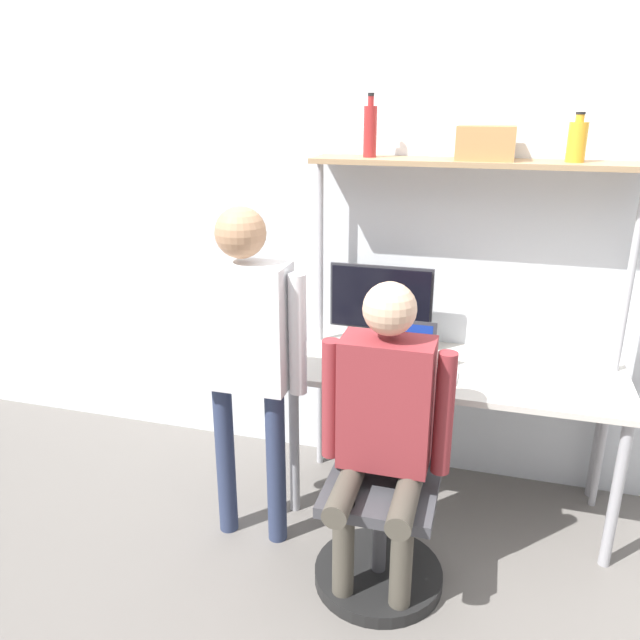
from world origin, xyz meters
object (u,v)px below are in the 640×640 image
(cell_phone, at_px, (450,378))
(person_seated, at_px, (384,419))
(monitor, at_px, (380,304))
(storage_box, at_px, (486,143))
(laptop, at_px, (402,360))
(person_standing, at_px, (245,340))
(office_chair, at_px, (382,518))
(bottle_red, at_px, (370,130))
(bottle_amber, at_px, (577,141))

(cell_phone, relative_size, person_seated, 0.11)
(monitor, distance_m, storage_box, 0.93)
(monitor, relative_size, laptop, 1.75)
(person_seated, bearing_deg, person_standing, 166.46)
(office_chair, bearing_deg, person_standing, 170.82)
(monitor, height_order, person_standing, person_standing)
(monitor, relative_size, office_chair, 0.56)
(bottle_red, xyz_separation_m, bottle_amber, (0.93, -0.00, -0.03))
(laptop, xyz_separation_m, bottle_amber, (0.68, 0.31, 0.99))
(monitor, distance_m, bottle_amber, 1.18)
(cell_phone, bearing_deg, bottle_amber, 35.57)
(cell_phone, xyz_separation_m, bottle_amber, (0.45, 0.32, 1.06))
(bottle_amber, distance_m, storage_box, 0.39)
(cell_phone, relative_size, storage_box, 0.58)
(person_seated, xyz_separation_m, person_standing, (-0.65, 0.16, 0.21))
(laptop, distance_m, bottle_red, 1.10)
(office_chair, distance_m, bottle_red, 1.78)
(monitor, relative_size, storage_box, 2.05)
(person_seated, bearing_deg, bottle_amber, 52.10)
(monitor, relative_size, bottle_red, 1.81)
(monitor, bearing_deg, person_seated, -77.82)
(person_standing, height_order, bottle_red, bottle_red)
(person_standing, distance_m, bottle_red, 1.17)
(monitor, height_order, office_chair, monitor)
(cell_phone, distance_m, person_seated, 0.58)
(cell_phone, height_order, person_standing, person_standing)
(monitor, height_order, laptop, monitor)
(cell_phone, bearing_deg, person_seated, -111.98)
(laptop, height_order, person_standing, person_standing)
(laptop, relative_size, cell_phone, 2.03)
(cell_phone, height_order, bottle_amber, bottle_amber)
(monitor, bearing_deg, office_chair, -77.04)
(person_seated, relative_size, bottle_amber, 6.37)
(office_chair, xyz_separation_m, person_seated, (0.00, -0.05, 0.51))
(person_seated, bearing_deg, storage_box, 72.02)
(laptop, bearing_deg, storage_box, 46.87)
(person_standing, bearing_deg, bottle_amber, 28.00)
(bottle_red, bearing_deg, office_chair, -72.00)
(laptop, bearing_deg, person_seated, -88.29)
(laptop, xyz_separation_m, cell_phone, (0.23, -0.01, -0.06))
(laptop, relative_size, bottle_red, 1.04)
(cell_phone, distance_m, bottle_red, 1.23)
(monitor, bearing_deg, storage_box, 3.45)
(laptop, relative_size, storage_box, 1.17)
(monitor, height_order, storage_box, storage_box)
(monitor, xyz_separation_m, cell_phone, (0.39, -0.29, -0.23))
(bottle_red, bearing_deg, cell_phone, -34.08)
(bottle_amber, bearing_deg, cell_phone, -144.43)
(storage_box, bearing_deg, laptop, -133.13)
(laptop, height_order, storage_box, storage_box)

